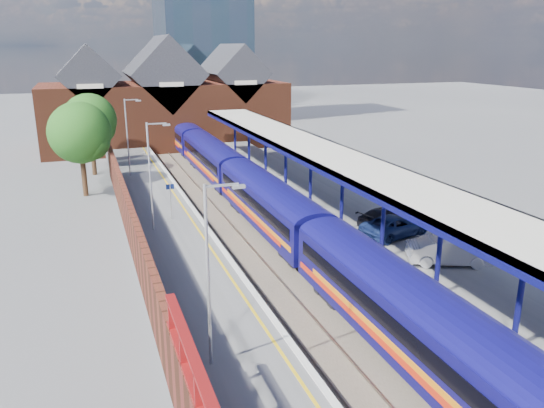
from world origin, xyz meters
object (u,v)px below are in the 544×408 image
Objects in this scene: lamp_post_d at (129,133)px; parked_car_blue at (395,225)px; train at (237,176)px; platform_sign at (171,195)px; lamp_post_b at (211,265)px; parked_car_silver at (450,251)px; lamp_post_c at (152,170)px; parked_car_dark at (385,217)px.

parked_car_blue is at bearing -57.47° from lamp_post_d.
train is 26.36× the size of platform_sign.
lamp_post_d is at bearing 18.51° from parked_car_blue.
parked_car_silver is at bearing 19.03° from lamp_post_b.
parked_car_silver is at bearing -37.48° from lamp_post_c.
platform_sign is at bearing 43.50° from parked_car_blue.
lamp_post_c is (0.00, 16.00, 0.00)m from lamp_post_b.
parked_car_silver is 4.94m from parked_car_blue.
lamp_post_b is 17.54m from parked_car_blue.
train reaches higher than parked_car_silver.
lamp_post_d is 1.48× the size of parked_car_blue.
train reaches higher than parked_car_dark.
lamp_post_c is at bearing -90.00° from lamp_post_d.
train is at bearing 46.17° from lamp_post_c.
lamp_post_d is 30.80m from parked_car_silver.
lamp_post_d is 2.80× the size of platform_sign.
lamp_post_c is 1.48× the size of parked_car_blue.
parked_car_silver is 6.78m from parked_car_dark.
platform_sign reaches higher than parked_car_blue.
lamp_post_c is at bearing 75.41° from parked_car_silver.
platform_sign is 14.59m from parked_car_dark.
parked_car_dark is at bearing 22.05° from parked_car_silver.
parked_car_dark is at bearing -54.43° from lamp_post_d.
lamp_post_c reaches higher than parked_car_silver.
parked_car_silver is (14.39, -27.04, -3.24)m from lamp_post_d.
lamp_post_c is 16.00m from lamp_post_d.
parked_car_dark is 1.89m from parked_car_blue.
train is at bearing 11.37° from parked_car_dark.
lamp_post_d is at bearing 135.14° from train.
train is at bearing -44.86° from lamp_post_d.
lamp_post_b reaches higher than parked_car_blue.
parked_car_blue is (14.10, 9.89, -3.33)m from lamp_post_b.
lamp_post_d reaches higher than parked_car_silver.
parked_car_dark is at bearing 39.00° from lamp_post_b.
parked_car_blue is at bearing 26.28° from parked_car_silver.
platform_sign is (1.36, 2.00, -2.30)m from lamp_post_c.
platform_sign is at bearing 67.88° from parked_car_silver.
train is 20.31m from parked_car_silver.
train is at bearing 72.00° from lamp_post_b.
lamp_post_b is 1.66× the size of parked_car_dark.
train is 11.70m from lamp_post_c.
lamp_post_d is 26.43m from parked_car_blue.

